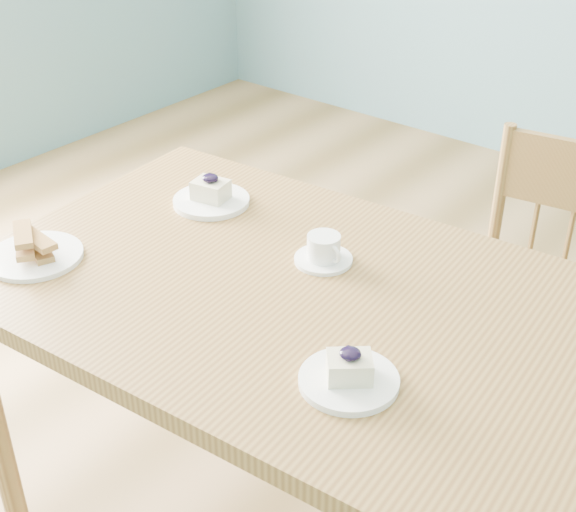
{
  "coord_description": "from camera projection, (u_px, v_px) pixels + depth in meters",
  "views": [
    {
      "loc": [
        0.73,
        -1.01,
        1.61
      ],
      "look_at": [
        -0.14,
        0.06,
        0.78
      ],
      "focal_mm": 50.0,
      "sensor_mm": 36.0,
      "label": 1
    }
  ],
  "objects": [
    {
      "name": "biscotti_plate",
      "position": [
        34.0,
        250.0,
        1.63
      ],
      "size": [
        0.19,
        0.19,
        0.06
      ],
      "rotation": [
        0.0,
        0.0,
        -0.29
      ],
      "color": "white",
      "rests_on": "dining_table"
    },
    {
      "name": "cheesecake_plate_far",
      "position": [
        211.0,
        196.0,
        1.84
      ],
      "size": [
        0.18,
        0.18,
        0.07
      ],
      "rotation": [
        0.0,
        0.0,
        0.19
      ],
      "color": "white",
      "rests_on": "dining_table"
    },
    {
      "name": "dining_chair",
      "position": [
        543.0,
        323.0,
        1.96
      ],
      "size": [
        0.46,
        0.44,
        0.89
      ],
      "rotation": [
        0.0,
        0.0,
        0.15
      ],
      "color": "olive",
      "rests_on": "ground"
    },
    {
      "name": "dining_table",
      "position": [
        325.0,
        332.0,
        1.55
      ],
      "size": [
        1.47,
        0.92,
        0.75
      ],
      "rotation": [
        0.0,
        0.0,
        0.08
      ],
      "color": "olive",
      "rests_on": "ground"
    },
    {
      "name": "cheesecake_plate_near",
      "position": [
        349.0,
        375.0,
        1.3
      ],
      "size": [
        0.17,
        0.17,
        0.07
      ],
      "rotation": [
        0.0,
        0.0,
        0.71
      ],
      "color": "white",
      "rests_on": "dining_table"
    },
    {
      "name": "coffee_cup",
      "position": [
        324.0,
        251.0,
        1.62
      ],
      "size": [
        0.12,
        0.12,
        0.06
      ],
      "rotation": [
        0.0,
        0.0,
        -0.29
      ],
      "color": "white",
      "rests_on": "dining_table"
    }
  ]
}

